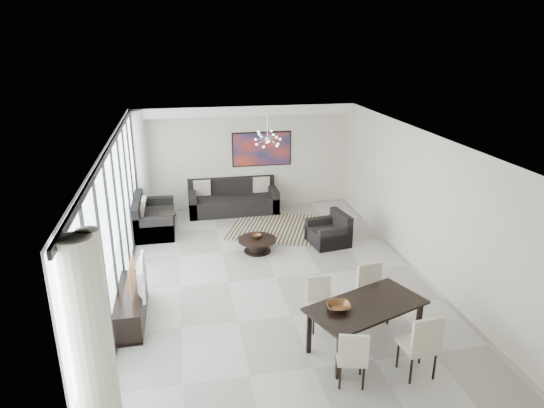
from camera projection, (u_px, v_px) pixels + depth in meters
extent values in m
cube|color=#A8A39B|center=(276.00, 277.00, 9.87)|extent=(6.00, 9.00, 0.02)
cube|color=white|center=(276.00, 138.00, 8.91)|extent=(6.00, 9.00, 0.02)
cube|color=beige|center=(244.00, 157.00, 13.55)|extent=(6.00, 0.02, 2.90)
cube|color=beige|center=(358.00, 352.00, 5.23)|extent=(6.00, 0.02, 2.90)
cube|color=beige|center=(419.00, 201.00, 9.93)|extent=(0.02, 9.00, 2.90)
cube|color=silver|center=(116.00, 222.00, 8.86)|extent=(0.01, 8.95, 2.85)
cube|color=black|center=(110.00, 146.00, 8.40)|extent=(0.04, 8.95, 0.10)
cube|color=black|center=(126.00, 290.00, 9.33)|extent=(0.04, 8.95, 0.06)
cube|color=black|center=(80.00, 356.00, 5.16)|extent=(0.04, 0.05, 2.88)
cube|color=black|center=(94.00, 307.00, 6.08)|extent=(0.04, 0.05, 2.88)
cube|color=black|center=(104.00, 271.00, 7.01)|extent=(0.04, 0.05, 2.88)
cube|color=black|center=(112.00, 243.00, 7.94)|extent=(0.04, 0.05, 2.88)
cube|color=black|center=(119.00, 222.00, 8.86)|extent=(0.04, 0.05, 2.88)
cube|color=black|center=(124.00, 204.00, 9.79)|extent=(0.04, 0.05, 2.88)
cube|color=black|center=(128.00, 189.00, 10.72)|extent=(0.04, 0.05, 2.88)
cube|color=black|center=(131.00, 177.00, 11.64)|extent=(0.04, 0.05, 2.88)
cube|color=black|center=(135.00, 166.00, 12.57)|extent=(0.04, 0.05, 2.88)
cylinder|color=white|center=(91.00, 363.00, 5.04)|extent=(0.36, 0.36, 2.85)
cylinder|color=white|center=(140.00, 165.00, 12.73)|extent=(0.36, 0.36, 2.85)
cube|color=white|center=(244.00, 110.00, 12.94)|extent=(5.98, 0.40, 0.26)
cube|color=red|center=(262.00, 149.00, 13.55)|extent=(1.68, 0.04, 0.98)
cylinder|color=silver|center=(267.00, 127.00, 11.37)|extent=(0.02, 0.02, 0.55)
sphere|color=silver|center=(267.00, 139.00, 11.46)|extent=(0.12, 0.12, 0.12)
cube|color=black|center=(285.00, 228.00, 12.40)|extent=(3.27, 2.92, 0.01)
cylinder|color=black|center=(257.00, 240.00, 10.97)|extent=(0.88, 0.88, 0.04)
cylinder|color=black|center=(257.00, 246.00, 11.02)|extent=(0.39, 0.39, 0.27)
cylinder|color=black|center=(257.00, 251.00, 11.06)|extent=(0.62, 0.62, 0.03)
imported|color=brown|center=(256.00, 236.00, 11.03)|extent=(0.30, 0.30, 0.08)
cube|color=black|center=(233.00, 204.00, 13.45)|extent=(2.44, 1.00, 0.44)
cube|color=black|center=(231.00, 185.00, 13.67)|extent=(2.44, 0.20, 0.44)
cube|color=black|center=(193.00, 204.00, 13.22)|extent=(0.20, 1.00, 0.64)
cube|color=black|center=(273.00, 199.00, 13.62)|extent=(0.20, 1.00, 0.64)
cube|color=black|center=(154.00, 222.00, 12.18)|extent=(0.98, 1.74, 0.43)
cube|color=black|center=(137.00, 207.00, 11.96)|extent=(0.20, 1.74, 0.43)
cube|color=black|center=(153.00, 230.00, 11.43)|extent=(0.98, 0.20, 0.63)
cube|color=black|center=(155.00, 209.00, 12.86)|extent=(0.98, 0.20, 0.63)
cube|color=black|center=(328.00, 236.00, 11.43)|extent=(0.96, 1.00, 0.37)
cube|color=black|center=(341.00, 220.00, 11.41)|extent=(0.31, 0.89, 0.37)
cube|color=black|center=(321.00, 228.00, 11.71)|extent=(0.85, 0.30, 0.53)
cube|color=black|center=(335.00, 239.00, 11.09)|extent=(0.85, 0.30, 0.53)
cylinder|color=black|center=(167.00, 214.00, 11.72)|extent=(0.43, 0.43, 0.04)
cylinder|color=black|center=(168.00, 225.00, 11.81)|extent=(0.06, 0.06, 0.54)
cylinder|color=black|center=(169.00, 235.00, 11.90)|extent=(0.30, 0.30, 0.03)
cube|color=black|center=(131.00, 305.00, 8.37)|extent=(0.47, 1.69, 0.53)
imported|color=gray|center=(137.00, 277.00, 8.21)|extent=(0.17, 0.97, 0.56)
cube|color=black|center=(366.00, 306.00, 7.44)|extent=(2.04, 1.52, 0.04)
cube|color=black|center=(339.00, 357.00, 6.88)|extent=(0.07, 0.07, 0.72)
cube|color=black|center=(309.00, 332.00, 7.45)|extent=(0.07, 0.07, 0.72)
cube|color=black|center=(419.00, 322.00, 7.69)|extent=(0.07, 0.07, 0.72)
cube|color=black|center=(386.00, 303.00, 8.26)|extent=(0.07, 0.07, 0.72)
cube|color=beige|center=(351.00, 357.00, 6.79)|extent=(0.50, 0.50, 0.05)
cube|color=beige|center=(354.00, 351.00, 6.54)|extent=(0.41, 0.15, 0.50)
cylinder|color=black|center=(338.00, 362.00, 7.02)|extent=(0.04, 0.04, 0.39)
cylinder|color=black|center=(363.00, 378.00, 6.70)|extent=(0.04, 0.04, 0.39)
cube|color=beige|center=(418.00, 345.00, 6.94)|extent=(0.51, 0.51, 0.06)
cube|color=beige|center=(428.00, 338.00, 6.66)|extent=(0.48, 0.09, 0.58)
cylinder|color=black|center=(398.00, 354.00, 7.15)|extent=(0.04, 0.04, 0.45)
cylinder|color=black|center=(434.00, 366.00, 6.90)|extent=(0.04, 0.04, 0.45)
cube|color=beige|center=(321.00, 307.00, 8.05)|extent=(0.42, 0.42, 0.05)
cube|color=beige|center=(319.00, 289.00, 8.14)|extent=(0.41, 0.06, 0.49)
cylinder|color=black|center=(332.00, 322.00, 8.00)|extent=(0.04, 0.04, 0.38)
cylinder|color=black|center=(309.00, 314.00, 8.25)|extent=(0.04, 0.04, 0.38)
cube|color=beige|center=(375.00, 297.00, 8.24)|extent=(0.53, 0.53, 0.06)
cube|color=beige|center=(369.00, 278.00, 8.33)|extent=(0.46, 0.13, 0.56)
cylinder|color=black|center=(388.00, 313.00, 8.22)|extent=(0.04, 0.04, 0.43)
cylinder|color=black|center=(359.00, 306.00, 8.42)|extent=(0.04, 0.04, 0.43)
imported|color=brown|center=(339.00, 307.00, 7.30)|extent=(0.40, 0.40, 0.09)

